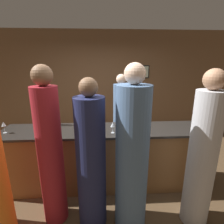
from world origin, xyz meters
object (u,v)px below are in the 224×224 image
(guest_2, at_px, (91,162))
(guest_3, at_px, (50,153))
(bartender, at_px, (121,121))
(guest_4, at_px, (132,158))
(wine_bottle_0, at_px, (57,118))
(guest_0, at_px, (202,157))

(guest_2, relative_size, guest_3, 0.93)
(guest_2, height_order, guest_3, guest_3)
(bartender, relative_size, guest_2, 0.97)
(guest_4, bearing_deg, guest_2, 174.71)
(guest_4, bearing_deg, wine_bottle_0, 137.07)
(guest_0, bearing_deg, bartender, 117.09)
(guest_3, distance_m, guest_4, 0.97)
(bartender, bearing_deg, guest_2, 71.32)
(bartender, bearing_deg, guest_4, 88.76)
(guest_0, distance_m, guest_3, 1.80)
(bartender, relative_size, guest_0, 0.92)
(guest_3, relative_size, guest_4, 0.99)
(bartender, height_order, guest_2, guest_2)
(guest_0, xyz_separation_m, guest_4, (-0.84, 0.01, 0.01))
(guest_2, relative_size, wine_bottle_0, 5.85)
(guest_0, relative_size, guest_2, 1.05)
(guest_0, height_order, guest_4, guest_4)
(guest_0, xyz_separation_m, guest_3, (-1.80, 0.14, 0.03))
(guest_4, xyz_separation_m, wine_bottle_0, (-1.09, 1.01, 0.18))
(wine_bottle_0, bearing_deg, guest_4, -42.93)
(guest_2, height_order, wine_bottle_0, guest_2)
(guest_3, relative_size, wine_bottle_0, 6.26)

